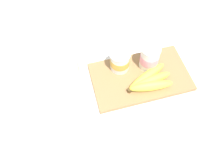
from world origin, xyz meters
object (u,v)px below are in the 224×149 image
(yogurt_cup_front, at_px, (120,61))
(yogurt_cup_back, at_px, (149,58))
(cutting_board, at_px, (140,77))
(banana_bunch, at_px, (149,81))
(cereal_box, at_px, (46,64))

(yogurt_cup_front, relative_size, yogurt_cup_back, 0.86)
(cutting_board, xyz_separation_m, yogurt_cup_front, (-0.06, 0.06, 0.05))
(yogurt_cup_front, relative_size, banana_bunch, 0.49)
(cereal_box, xyz_separation_m, banana_bunch, (0.33, -0.09, -0.11))
(banana_bunch, bearing_deg, yogurt_cup_front, 129.94)
(banana_bunch, bearing_deg, cereal_box, 165.26)
(banana_bunch, bearing_deg, yogurt_cup_back, 72.50)
(cutting_board, distance_m, yogurt_cup_front, 0.10)
(yogurt_cup_front, height_order, yogurt_cup_back, yogurt_cup_back)
(yogurt_cup_back, height_order, banana_bunch, yogurt_cup_back)
(yogurt_cup_back, relative_size, banana_bunch, 0.57)
(cereal_box, distance_m, banana_bunch, 0.36)
(cereal_box, relative_size, banana_bunch, 1.62)
(cutting_board, xyz_separation_m, cereal_box, (-0.31, 0.05, 0.13))
(cereal_box, relative_size, yogurt_cup_back, 2.83)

